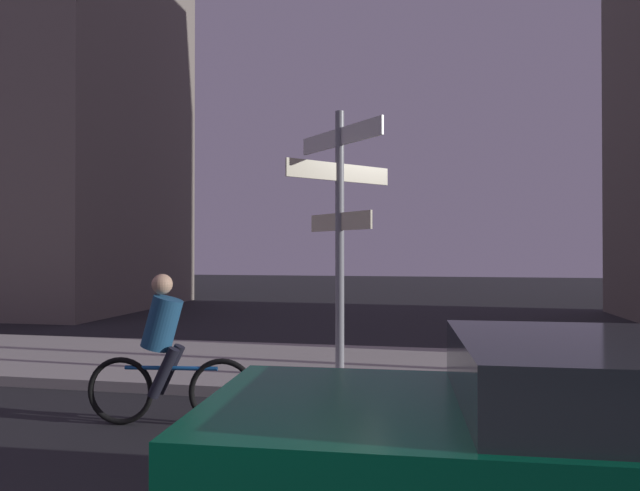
{
  "coord_description": "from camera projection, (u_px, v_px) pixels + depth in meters",
  "views": [
    {
      "loc": [
        1.29,
        -0.79,
        1.85
      ],
      "look_at": [
        -0.15,
        6.97,
        1.93
      ],
      "focal_mm": 30.8,
      "sensor_mm": 36.0,
      "label": 1
    }
  ],
  "objects": [
    {
      "name": "signpost",
      "position": [
        340.0,
        216.0,
        7.43
      ],
      "size": [
        1.28,
        1.28,
        3.61
      ],
      "color": "gray",
      "rests_on": "sidewalk_kerb"
    },
    {
      "name": "sidewalk_kerb",
      "position": [
        336.0,
        368.0,
        8.33
      ],
      "size": [
        40.0,
        3.32,
        0.14
      ],
      "primitive_type": "cube",
      "color": "#9E9991",
      "rests_on": "ground_plane"
    },
    {
      "name": "car_far_trailing",
      "position": [
        581.0,
        441.0,
        3.27
      ],
      "size": [
        4.57,
        2.19,
        1.32
      ],
      "color": "#05472D",
      "rests_on": "ground_plane"
    },
    {
      "name": "cyclist",
      "position": [
        166.0,
        355.0,
        5.82
      ],
      "size": [
        1.81,
        0.37,
        1.61
      ],
      "color": "black",
      "rests_on": "ground_plane"
    },
    {
      "name": "building_left_block",
      "position": [
        6.0,
        117.0,
        18.29
      ],
      "size": [
        10.24,
        7.37,
        12.68
      ],
      "color": "slate",
      "rests_on": "ground_plane"
    }
  ]
}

